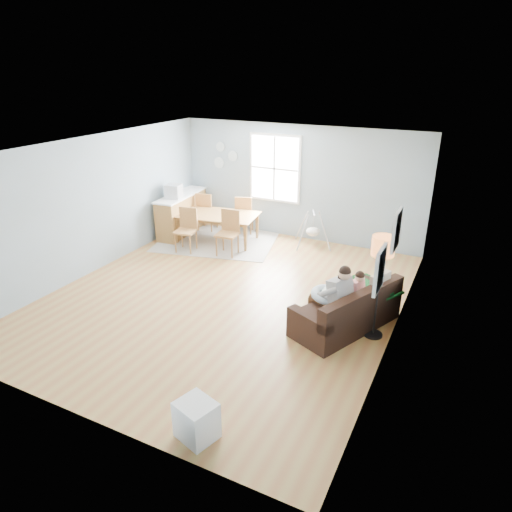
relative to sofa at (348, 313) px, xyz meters
The scene contains 22 objects.
room 3.16m from the sofa, behind, with size 8.40×9.40×3.90m.
window 4.79m from the sofa, 129.39° to the left, with size 1.32×0.08×1.62m.
pictures 1.97m from the sofa, 55.92° to the right, with size 0.05×1.34×0.74m.
wall_plates 5.80m from the sofa, 140.53° to the left, with size 0.67×0.02×0.66m.
sofa is the anchor object (origin of this frame).
green_throw 0.66m from the sofa, 72.83° to the left, with size 0.86×0.70×0.04m, color #145927.
beige_pillow 0.67m from the sofa, 44.52° to the left, with size 0.12×0.43×0.43m, color #C7B198.
father 0.47m from the sofa, 138.19° to the right, with size 0.89×0.63×1.20m.
nursing_pillow 0.49m from the sofa, 157.94° to the right, with size 0.49×0.49×0.13m, color silver.
infant 0.53m from the sofa, 162.19° to the right, with size 0.13×0.32×0.12m.
toddler 0.42m from the sofa, 87.14° to the left, with size 0.52×0.37×0.77m.
floor_lamp 1.19m from the sofa, ahead, with size 0.33×0.33×1.66m.
storage_cube 3.19m from the sofa, 106.31° to the right, with size 0.52×0.48×0.47m.
rug 4.61m from the sofa, 148.12° to the left, with size 2.72×2.07×0.01m, color #9C998F.
dining_table 4.61m from the sofa, 148.12° to the left, with size 1.92×1.07×0.67m, color olive.
chair_sw 4.56m from the sofa, 158.50° to the left, with size 0.52×0.52×0.98m.
chair_se 3.79m from the sofa, 149.93° to the left, with size 0.50×0.50×1.00m.
chair_nw 5.44m from the sofa, 146.84° to the left, with size 0.51×0.51×1.00m.
chair_ne 4.81m from the sofa, 138.16° to the left, with size 0.56×0.56×0.97m.
counter 5.64m from the sofa, 152.73° to the left, with size 0.69×1.82×0.99m.
monitor 5.52m from the sofa, 155.65° to the left, with size 0.40×0.39×0.33m.
baby_swing 3.63m from the sofa, 118.81° to the left, with size 1.05×1.06×0.81m.
Camera 1 is at (3.82, -6.46, 3.96)m, focal length 32.00 mm.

